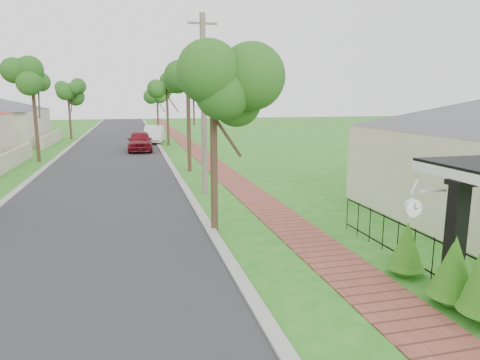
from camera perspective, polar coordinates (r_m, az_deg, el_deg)
name	(u,v)px	position (r m, az deg, el deg)	size (l,w,h in m)	color
ground	(221,304)	(8.96, -2.50, -16.18)	(160.00, 160.00, 0.00)	#23741B
road	(110,164)	(28.15, -16.93, 2.09)	(7.00, 120.00, 0.02)	#28282B
kerb_right	(169,162)	(28.20, -9.50, 2.43)	(0.30, 120.00, 0.10)	#9E9E99
kerb_left	(48,166)	(28.57, -24.26, 1.72)	(0.30, 120.00, 0.10)	#9E9E99
sidewalk	(208,160)	(28.53, -4.29, 2.65)	(1.50, 120.00, 0.03)	#9A503D
porch_post	(454,248)	(9.64, 26.66, -8.16)	(0.48, 0.48, 2.52)	black
picket_fence	(433,257)	(10.76, 24.33, -9.34)	(0.03, 8.02, 1.00)	black
street_trees	(112,92)	(34.69, -16.65, 11.21)	(10.70, 37.65, 5.89)	#382619
hedge_row	(475,277)	(9.20, 28.81, -11.22)	(0.83, 4.38, 1.97)	#2A6113
parked_car_red	(140,141)	(34.18, -13.20, 5.07)	(1.83, 4.55, 1.55)	maroon
parked_car_white	(154,134)	(40.17, -11.38, 5.97)	(1.65, 4.72, 1.55)	white
near_tree	(213,100)	(12.91, -3.59, 10.59)	(1.97, 1.97, 5.05)	#382619
utility_pole	(204,105)	(18.06, -4.86, 9.88)	(1.20, 0.24, 7.42)	#76695C
station_clock	(414,207)	(9.20, 22.23, -3.30)	(0.93, 0.13, 0.54)	silver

